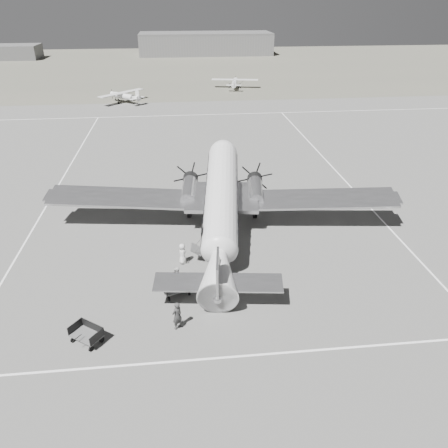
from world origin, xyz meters
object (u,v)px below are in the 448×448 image
Objects in this scene: light_plane_left at (124,97)px; passenger at (182,254)px; hangar_main at (206,43)px; ramp_agent at (178,278)px; light_plane_right at (235,83)px; baggage_cart_far at (86,335)px; ground_crew at (177,316)px; shed_secondary at (8,52)px; baggage_cart_near at (177,288)px; dc3_airliner at (221,205)px.

light_plane_left reaches higher than passenger.
hangar_main is 127.78m from ramp_agent.
light_plane_right reaches higher than baggage_cart_far.
hangar_main is 124.74m from passenger.
ground_crew is (-12.93, -73.16, -0.09)m from light_plane_right.
light_plane_left is 55.48m from passenger.
baggage_cart_near is (48.99, -123.04, -1.49)m from shed_secondary.
light_plane_right is 5.97× the size of ramp_agent.
ramp_agent is at bearing -68.13° from shed_secondary.
dc3_airliner is (-7.30, -120.61, -0.49)m from hangar_main.
light_plane_left is at bearing -105.91° from hangar_main.
hangar_main is 4.28× the size of light_plane_left.
ramp_agent is (8.91, -57.72, -0.20)m from light_plane_left.
shed_secondary is at bearing 75.28° from light_plane_left.
ramp_agent is (0.09, 0.75, 0.30)m from baggage_cart_near.
passenger is (5.60, 7.69, 0.28)m from baggage_cart_far.
light_plane_right is 71.07m from baggage_cart_near.
hangar_main is 58.24m from light_plane_right.
ramp_agent is at bearing -94.90° from hangar_main.
hangar_main is 1.42× the size of dc3_airliner.
passenger is at bearing -94.85° from hangar_main.
light_plane_left is 62.50m from baggage_cart_far.
baggage_cart_far reaches higher than baggage_cart_near.
dc3_airliner is at bearing 43.95° from baggage_cart_near.
dc3_airliner is 16.00× the size of ground_crew.
baggage_cart_far is at bearing -120.76° from dc3_airliner.
light_plane_right is at bearing -18.94° from light_plane_left.
ramp_agent is (49.08, -122.29, -1.18)m from shed_secondary.
light_plane_right is at bearing -40.64° from shed_secondary.
light_plane_right is 75.97m from baggage_cart_far.
light_plane_right reaches higher than baggage_cart_near.
light_plane_right is (1.93, -58.16, -2.29)m from hangar_main.
baggage_cart_far is at bearing -30.30° from ground_crew.
hangar_main is at bearing 102.39° from light_plane_right.
light_plane_left is (-12.52, 51.05, -1.79)m from dc3_airliner.
hangar_main is 4.30× the size of light_plane_right.
shed_secondary is at bearing -175.24° from hangar_main.
light_plane_left is at bearing -119.28° from ground_crew.
passenger reaches higher than baggage_cart_far.
light_plane_left is at bearing -1.90° from passenger.
hangar_main reaches higher than baggage_cart_near.
baggage_cart_far is at bearing -96.97° from hangar_main.
light_plane_right is at bearing 88.75° from dc3_airliner.
hangar_main is at bearing -16.39° from passenger.
passenger is (0.47, 3.78, 0.29)m from baggage_cart_near.
hangar_main is 22.71× the size of baggage_cart_far.
light_plane_right is 67.27m from passenger.
baggage_cart_near is at bearing 73.83° from baggage_cart_far.
shed_secondary reaches higher than light_plane_left.
passenger is (-12.46, -66.11, -0.21)m from light_plane_right.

